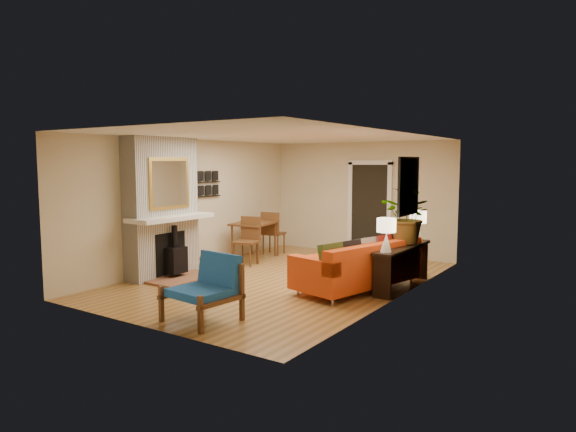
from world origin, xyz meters
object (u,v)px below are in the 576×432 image
(sofa, at_px, (361,267))
(houseplant, at_px, (408,216))
(ottoman, at_px, (325,266))
(console_table, at_px, (403,255))
(lamp_far, at_px, (418,222))
(lamp_near, at_px, (386,231))
(blue_chair, at_px, (208,284))
(dining_table, at_px, (257,230))

(sofa, xyz_separation_m, houseplant, (0.51, 0.76, 0.82))
(ottoman, bearing_deg, console_table, 1.21)
(sofa, relative_size, lamp_far, 4.58)
(console_table, distance_m, lamp_near, 0.87)
(blue_chair, relative_size, houseplant, 0.95)
(sofa, height_order, lamp_near, lamp_near)
(ottoman, xyz_separation_m, houseplant, (1.49, 0.28, 0.99))
(console_table, height_order, lamp_far, lamp_far)
(ottoman, relative_size, dining_table, 0.50)
(ottoman, height_order, dining_table, dining_table)
(dining_table, relative_size, lamp_far, 3.53)
(ottoman, distance_m, console_table, 1.54)
(console_table, bearing_deg, dining_table, 168.59)
(sofa, distance_m, console_table, 0.75)
(blue_chair, xyz_separation_m, console_table, (1.56, 3.13, 0.10))
(lamp_near, bearing_deg, console_table, 90.00)
(lamp_near, relative_size, lamp_far, 1.00)
(ottoman, distance_m, houseplant, 1.81)
(blue_chair, distance_m, console_table, 3.49)
(blue_chair, relative_size, dining_table, 0.49)
(ottoman, relative_size, houseplant, 0.96)
(blue_chair, bearing_deg, lamp_far, 67.89)
(lamp_near, height_order, lamp_far, same)
(lamp_near, distance_m, lamp_far, 1.44)
(lamp_near, bearing_deg, ottoman, 155.28)
(ottoman, height_order, lamp_far, lamp_far)
(sofa, xyz_separation_m, console_table, (0.52, 0.51, 0.18))
(houseplant, bearing_deg, dining_table, 172.41)
(sofa, relative_size, ottoman, 2.62)
(dining_table, height_order, console_table, dining_table)
(console_table, xyz_separation_m, houseplant, (-0.01, 0.25, 0.64))
(console_table, bearing_deg, lamp_far, 90.00)
(ottoman, height_order, blue_chair, blue_chair)
(houseplant, bearing_deg, lamp_near, -89.41)
(lamp_far, bearing_deg, ottoman, -153.49)
(dining_table, height_order, lamp_far, lamp_far)
(ottoman, xyz_separation_m, dining_table, (-2.14, 0.77, 0.44))
(lamp_far, bearing_deg, houseplant, -91.23)
(blue_chair, bearing_deg, sofa, 68.36)
(ottoman, relative_size, console_table, 0.51)
(blue_chair, bearing_deg, dining_table, 118.33)
(ottoman, xyz_separation_m, lamp_near, (1.50, -0.69, 0.84))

